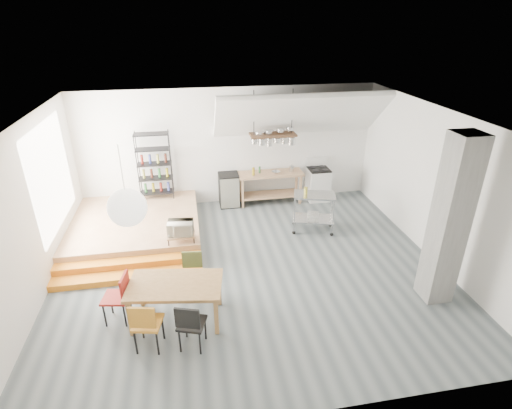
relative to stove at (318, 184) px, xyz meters
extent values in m
plane|color=#4E575A|center=(-2.50, -3.16, -0.48)|extent=(8.00, 8.00, 0.00)
cube|color=silver|center=(-2.50, 0.34, 1.12)|extent=(8.00, 0.04, 3.20)
cube|color=silver|center=(-6.50, -3.16, 1.12)|extent=(0.04, 7.00, 3.20)
cube|color=silver|center=(1.50, -3.16, 1.12)|extent=(0.04, 7.00, 3.20)
cube|color=white|center=(-2.50, -3.16, 2.72)|extent=(8.00, 7.00, 0.02)
cube|color=white|center=(-0.70, -0.26, 2.07)|extent=(4.40, 1.44, 1.32)
cube|color=white|center=(-6.48, -1.66, 1.32)|extent=(0.02, 2.50, 2.20)
cube|color=#9D714E|center=(-5.00, -1.16, -0.28)|extent=(3.00, 3.00, 0.40)
cube|color=orange|center=(-5.00, -3.11, -0.41)|extent=(3.00, 0.35, 0.13)
cube|color=orange|center=(-5.00, -2.76, -0.35)|extent=(3.00, 0.35, 0.27)
cube|color=slate|center=(0.80, -4.66, 1.12)|extent=(0.50, 0.50, 3.20)
cube|color=#9D714E|center=(-1.40, -0.01, 0.40)|extent=(1.80, 0.60, 0.06)
cube|color=#9D714E|center=(-1.40, -0.01, -0.23)|extent=(1.70, 0.55, 0.04)
cube|color=#9D714E|center=(-0.58, 0.21, -0.05)|extent=(0.06, 0.06, 0.86)
cube|color=#9D714E|center=(-2.22, 0.21, -0.05)|extent=(0.06, 0.06, 0.86)
cube|color=#9D714E|center=(-0.58, -0.23, -0.05)|extent=(0.06, 0.06, 0.86)
cube|color=#9D714E|center=(-2.22, -0.23, -0.05)|extent=(0.06, 0.06, 0.86)
cube|color=white|center=(0.00, -0.01, -0.03)|extent=(0.60, 0.60, 0.90)
cube|color=black|center=(0.00, -0.01, 0.44)|extent=(0.58, 0.58, 0.03)
cube|color=white|center=(0.00, 0.27, 0.57)|extent=(0.60, 0.05, 0.25)
cylinder|color=black|center=(0.14, 0.13, 0.46)|extent=(0.18, 0.18, 0.02)
cylinder|color=black|center=(-0.14, 0.13, 0.46)|extent=(0.18, 0.18, 0.02)
cylinder|color=black|center=(0.14, -0.15, 0.46)|extent=(0.18, 0.18, 0.02)
cylinder|color=black|center=(-0.14, -0.15, 0.46)|extent=(0.18, 0.18, 0.02)
cube|color=#3D2A18|center=(-1.40, -0.21, 1.57)|extent=(1.20, 0.50, 0.05)
cylinder|color=black|center=(-1.90, -0.21, 2.14)|extent=(0.02, 0.02, 1.15)
cylinder|color=black|center=(-0.90, -0.21, 2.14)|extent=(0.02, 0.02, 1.15)
cylinder|color=silver|center=(-1.90, -0.26, 1.43)|extent=(0.16, 0.16, 0.12)
cylinder|color=silver|center=(-1.70, -0.26, 1.41)|extent=(0.20, 0.20, 0.16)
cylinder|color=silver|center=(-1.50, -0.26, 1.39)|extent=(0.16, 0.16, 0.20)
cylinder|color=silver|center=(-1.30, -0.26, 1.43)|extent=(0.20, 0.20, 0.12)
cylinder|color=silver|center=(-1.10, -0.26, 1.41)|extent=(0.16, 0.16, 0.16)
cylinder|color=silver|center=(-0.90, -0.26, 1.39)|extent=(0.20, 0.20, 0.20)
cylinder|color=black|center=(-4.08, 0.22, 0.82)|extent=(0.02, 0.02, 1.80)
cylinder|color=black|center=(-4.92, 0.22, 0.82)|extent=(0.02, 0.02, 1.80)
cylinder|color=black|center=(-4.08, -0.14, 0.82)|extent=(0.02, 0.02, 1.80)
cylinder|color=black|center=(-4.92, -0.14, 0.82)|extent=(0.02, 0.02, 1.80)
cube|color=black|center=(-4.50, 0.04, 0.07)|extent=(0.88, 0.38, 0.02)
cube|color=black|center=(-4.50, 0.04, 0.47)|extent=(0.88, 0.38, 0.02)
cube|color=black|center=(-4.50, 0.04, 0.87)|extent=(0.88, 0.38, 0.02)
cube|color=black|center=(-4.50, 0.04, 1.27)|extent=(0.88, 0.38, 0.02)
cube|color=black|center=(-4.50, 0.04, 1.67)|extent=(0.88, 0.38, 0.03)
cylinder|color=#2D7135|center=(-4.50, 0.04, 0.21)|extent=(0.07, 0.07, 0.24)
cylinder|color=#9E901A|center=(-4.50, 0.04, 0.61)|extent=(0.07, 0.07, 0.24)
cylinder|color=maroon|center=(-4.50, 0.04, 1.01)|extent=(0.07, 0.07, 0.24)
cube|color=#9D714E|center=(-3.90, -2.41, 0.07)|extent=(0.60, 0.40, 0.03)
cylinder|color=black|center=(-3.63, -2.24, -0.01)|extent=(0.02, 0.02, 0.13)
cylinder|color=black|center=(-4.17, -2.24, -0.01)|extent=(0.02, 0.02, 0.13)
cylinder|color=black|center=(-3.63, -2.58, -0.01)|extent=(0.02, 0.02, 0.13)
cylinder|color=black|center=(-4.17, -2.58, -0.01)|extent=(0.02, 0.02, 0.13)
sphere|color=white|center=(-4.60, -4.36, 1.72)|extent=(0.60, 0.60, 0.60)
cube|color=brown|center=(-4.01, -4.45, 0.24)|extent=(1.70, 1.12, 0.06)
cube|color=brown|center=(-3.25, -4.19, -0.13)|extent=(0.08, 0.08, 0.69)
cube|color=brown|center=(-4.65, -3.97, -0.13)|extent=(0.08, 0.08, 0.69)
cube|color=brown|center=(-3.36, -4.93, -0.13)|extent=(0.08, 0.08, 0.69)
cube|color=brown|center=(-4.77, -4.71, -0.13)|extent=(0.08, 0.08, 0.69)
cube|color=#B3731E|center=(-4.45, -5.03, 0.01)|extent=(0.52, 0.52, 0.04)
cube|color=#B3731E|center=(-4.49, -5.22, 0.28)|extent=(0.41, 0.13, 0.38)
cylinder|color=black|center=(-4.65, -5.16, -0.24)|extent=(0.03, 0.03, 0.48)
cylinder|color=black|center=(-4.31, -5.24, -0.24)|extent=(0.03, 0.03, 0.48)
cylinder|color=black|center=(-4.58, -4.82, -0.24)|extent=(0.03, 0.03, 0.48)
cylinder|color=black|center=(-4.24, -4.90, -0.24)|extent=(0.03, 0.03, 0.48)
cube|color=black|center=(-3.76, -5.14, -0.02)|extent=(0.52, 0.52, 0.04)
cube|color=black|center=(-3.82, -5.31, 0.24)|extent=(0.38, 0.16, 0.36)
cylinder|color=black|center=(-3.97, -5.24, -0.25)|extent=(0.03, 0.03, 0.45)
cylinder|color=black|center=(-3.66, -5.34, -0.25)|extent=(0.03, 0.03, 0.45)
cylinder|color=black|center=(-3.87, -4.93, -0.25)|extent=(0.03, 0.03, 0.45)
cylinder|color=black|center=(-3.56, -5.03, -0.25)|extent=(0.03, 0.03, 0.45)
cube|color=#565E2C|center=(-3.71, -3.84, -0.03)|extent=(0.44, 0.44, 0.04)
cube|color=#565E2C|center=(-3.69, -3.67, 0.21)|extent=(0.38, 0.08, 0.35)
cylinder|color=black|center=(-3.54, -3.70, -0.26)|extent=(0.03, 0.03, 0.44)
cylinder|color=black|center=(-3.85, -3.67, -0.26)|extent=(0.03, 0.03, 0.44)
cylinder|color=black|center=(-3.57, -4.02, -0.26)|extent=(0.03, 0.03, 0.44)
cylinder|color=black|center=(-3.89, -3.99, -0.26)|extent=(0.03, 0.03, 0.44)
cube|color=#A41F17|center=(-5.03, -4.29, 0.00)|extent=(0.49, 0.49, 0.04)
cube|color=#A41F17|center=(-4.84, -4.32, 0.27)|extent=(0.11, 0.41, 0.37)
cylinder|color=black|center=(-4.89, -4.49, -0.25)|extent=(0.03, 0.03, 0.47)
cylinder|color=black|center=(-4.83, -4.15, -0.25)|extent=(0.03, 0.03, 0.47)
cylinder|color=black|center=(-5.23, -4.43, -0.25)|extent=(0.03, 0.03, 0.47)
cylinder|color=black|center=(-5.17, -4.09, -0.25)|extent=(0.03, 0.03, 0.47)
cube|color=silver|center=(-0.70, -1.79, 0.48)|extent=(1.10, 0.80, 0.04)
cube|color=silver|center=(-0.70, -1.79, -0.15)|extent=(1.10, 0.80, 0.03)
cylinder|color=silver|center=(-0.19, -1.68, 0.01)|extent=(0.03, 0.03, 0.94)
sphere|color=black|center=(-0.19, -1.68, -0.44)|extent=(0.09, 0.09, 0.09)
cylinder|color=silver|center=(-1.07, -1.43, 0.01)|extent=(0.03, 0.03, 0.94)
sphere|color=black|center=(-1.07, -1.43, -0.44)|extent=(0.09, 0.09, 0.09)
cylinder|color=silver|center=(-0.32, -2.15, 0.01)|extent=(0.03, 0.03, 0.94)
sphere|color=black|center=(-0.32, -2.15, -0.44)|extent=(0.09, 0.09, 0.09)
cylinder|color=silver|center=(-1.20, -1.89, 0.01)|extent=(0.03, 0.03, 0.94)
sphere|color=black|center=(-1.20, -1.89, -0.44)|extent=(0.09, 0.09, 0.09)
cube|color=black|center=(-2.57, 0.04, -0.02)|extent=(0.55, 0.55, 0.93)
imported|color=beige|center=(-3.90, -2.41, 0.23)|extent=(0.58, 0.43, 0.30)
imported|color=silver|center=(-1.26, -0.06, 0.46)|extent=(0.30, 0.30, 0.06)
camera|label=1|loc=(-3.62, -10.12, 4.40)|focal=28.00mm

